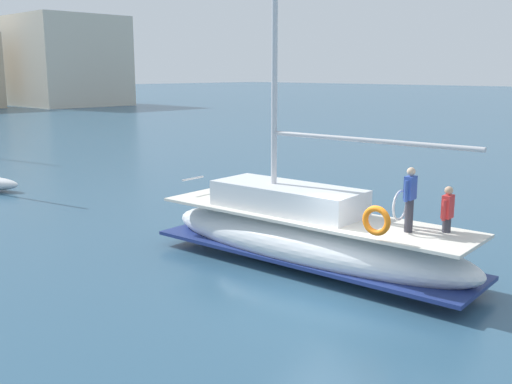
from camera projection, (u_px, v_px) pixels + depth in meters
ground_plane at (329, 302)px, 13.85m from camera, size 400.00×400.00×0.00m
main_sailboat at (306, 234)px, 16.23m from camera, size 3.26×9.78×14.14m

